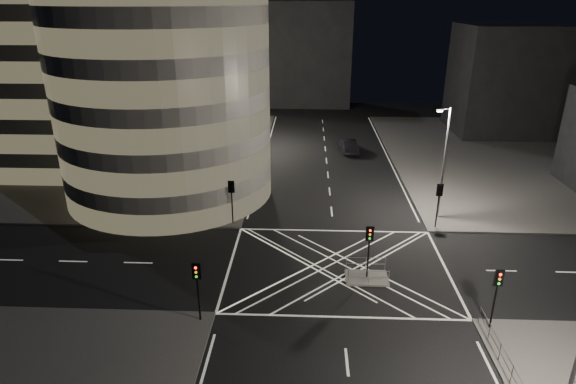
{
  "coord_description": "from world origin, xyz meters",
  "views": [
    {
      "loc": [
        -2.36,
        -31.07,
        18.64
      ],
      "look_at": [
        -3.97,
        7.3,
        3.0
      ],
      "focal_mm": 30.0,
      "sensor_mm": 36.0,
      "label": 1
    }
  ],
  "objects_px": {
    "central_island": "(367,278)",
    "street_lamp_left_near": "(232,147)",
    "traffic_signal_nl": "(197,281)",
    "street_lamp_right_far": "(444,160)",
    "traffic_signal_fl": "(232,194)",
    "sedan": "(348,146)",
    "traffic_signal_nr": "(497,288)",
    "street_lamp_left_far": "(253,107)",
    "traffic_signal_island": "(369,243)",
    "traffic_signal_fr": "(439,198)"
  },
  "relations": [
    {
      "from": "traffic_signal_island",
      "to": "traffic_signal_fl",
      "type": "bearing_deg",
      "value": 142.46
    },
    {
      "from": "traffic_signal_fl",
      "to": "sedan",
      "type": "bearing_deg",
      "value": 61.98
    },
    {
      "from": "traffic_signal_nl",
      "to": "street_lamp_right_far",
      "type": "bearing_deg",
      "value": 40.91
    },
    {
      "from": "central_island",
      "to": "traffic_signal_fr",
      "type": "distance_m",
      "value": 11.1
    },
    {
      "from": "traffic_signal_fl",
      "to": "traffic_signal_nl",
      "type": "xyz_separation_m",
      "value": [
        0.0,
        -13.6,
        0.0
      ]
    },
    {
      "from": "traffic_signal_nl",
      "to": "street_lamp_left_far",
      "type": "relative_size",
      "value": 0.4
    },
    {
      "from": "sedan",
      "to": "central_island",
      "type": "bearing_deg",
      "value": 80.26
    },
    {
      "from": "traffic_signal_island",
      "to": "street_lamp_left_near",
      "type": "xyz_separation_m",
      "value": [
        -11.44,
        13.5,
        2.63
      ]
    },
    {
      "from": "traffic_signal_nr",
      "to": "street_lamp_left_near",
      "type": "bearing_deg",
      "value": 134.13
    },
    {
      "from": "street_lamp_left_far",
      "to": "traffic_signal_island",
      "type": "bearing_deg",
      "value": -70.05
    },
    {
      "from": "central_island",
      "to": "traffic_signal_nl",
      "type": "distance_m",
      "value": 12.36
    },
    {
      "from": "street_lamp_left_far",
      "to": "street_lamp_right_far",
      "type": "height_order",
      "value": "same"
    },
    {
      "from": "street_lamp_left_near",
      "to": "street_lamp_right_far",
      "type": "relative_size",
      "value": 1.0
    },
    {
      "from": "traffic_signal_nl",
      "to": "central_island",
      "type": "bearing_deg",
      "value": 26.14
    },
    {
      "from": "traffic_signal_island",
      "to": "street_lamp_right_far",
      "type": "distance_m",
      "value": 13.13
    },
    {
      "from": "street_lamp_left_near",
      "to": "sedan",
      "type": "height_order",
      "value": "street_lamp_left_near"
    },
    {
      "from": "traffic_signal_fl",
      "to": "traffic_signal_nl",
      "type": "bearing_deg",
      "value": -90.0
    },
    {
      "from": "street_lamp_left_far",
      "to": "sedan",
      "type": "distance_m",
      "value": 13.22
    },
    {
      "from": "traffic_signal_nl",
      "to": "street_lamp_right_far",
      "type": "height_order",
      "value": "street_lamp_right_far"
    },
    {
      "from": "traffic_signal_nl",
      "to": "street_lamp_left_near",
      "type": "bearing_deg",
      "value": 91.94
    },
    {
      "from": "central_island",
      "to": "street_lamp_left_near",
      "type": "height_order",
      "value": "street_lamp_left_near"
    },
    {
      "from": "traffic_signal_nr",
      "to": "street_lamp_left_near",
      "type": "xyz_separation_m",
      "value": [
        -18.24,
        18.8,
        2.63
      ]
    },
    {
      "from": "traffic_signal_fr",
      "to": "street_lamp_right_far",
      "type": "height_order",
      "value": "street_lamp_right_far"
    },
    {
      "from": "traffic_signal_fl",
      "to": "street_lamp_left_near",
      "type": "bearing_deg",
      "value": 96.97
    },
    {
      "from": "traffic_signal_fr",
      "to": "traffic_signal_nr",
      "type": "bearing_deg",
      "value": -90.0
    },
    {
      "from": "traffic_signal_island",
      "to": "sedan",
      "type": "height_order",
      "value": "traffic_signal_island"
    },
    {
      "from": "traffic_signal_fl",
      "to": "traffic_signal_island",
      "type": "height_order",
      "value": "same"
    },
    {
      "from": "traffic_signal_fr",
      "to": "traffic_signal_island",
      "type": "bearing_deg",
      "value": -129.33
    },
    {
      "from": "traffic_signal_fl",
      "to": "street_lamp_left_near",
      "type": "height_order",
      "value": "street_lamp_left_near"
    },
    {
      "from": "central_island",
      "to": "street_lamp_left_far",
      "type": "height_order",
      "value": "street_lamp_left_far"
    },
    {
      "from": "traffic_signal_nr",
      "to": "street_lamp_left_near",
      "type": "height_order",
      "value": "street_lamp_left_near"
    },
    {
      "from": "traffic_signal_nr",
      "to": "traffic_signal_island",
      "type": "bearing_deg",
      "value": 142.07
    },
    {
      "from": "traffic_signal_fr",
      "to": "street_lamp_right_far",
      "type": "bearing_deg",
      "value": 73.89
    },
    {
      "from": "street_lamp_right_far",
      "to": "traffic_signal_fr",
      "type": "bearing_deg",
      "value": -106.11
    },
    {
      "from": "traffic_signal_nr",
      "to": "street_lamp_right_far",
      "type": "relative_size",
      "value": 0.4
    },
    {
      "from": "traffic_signal_nl",
      "to": "traffic_signal_fr",
      "type": "xyz_separation_m",
      "value": [
        17.6,
        13.6,
        0.0
      ]
    },
    {
      "from": "street_lamp_right_far",
      "to": "street_lamp_left_near",
      "type": "bearing_deg",
      "value": 170.97
    },
    {
      "from": "central_island",
      "to": "street_lamp_left_near",
      "type": "xyz_separation_m",
      "value": [
        -11.44,
        13.5,
        5.47
      ]
    },
    {
      "from": "traffic_signal_fl",
      "to": "traffic_signal_island",
      "type": "xyz_separation_m",
      "value": [
        10.8,
        -8.3,
        0.0
      ]
    },
    {
      "from": "traffic_signal_nr",
      "to": "sedan",
      "type": "bearing_deg",
      "value": 99.51
    },
    {
      "from": "central_island",
      "to": "traffic_signal_nr",
      "type": "relative_size",
      "value": 0.75
    },
    {
      "from": "street_lamp_left_far",
      "to": "sedan",
      "type": "xyz_separation_m",
      "value": [
        12.29,
        -1.31,
        -4.69
      ]
    },
    {
      "from": "sedan",
      "to": "street_lamp_left_far",
      "type": "bearing_deg",
      "value": -14.2
    },
    {
      "from": "traffic_signal_fr",
      "to": "street_lamp_left_far",
      "type": "height_order",
      "value": "street_lamp_left_far"
    },
    {
      "from": "traffic_signal_island",
      "to": "traffic_signal_nr",
      "type": "bearing_deg",
      "value": -37.93
    },
    {
      "from": "sedan",
      "to": "traffic_signal_nr",
      "type": "bearing_deg",
      "value": 91.39
    },
    {
      "from": "traffic_signal_fr",
      "to": "street_lamp_right_far",
      "type": "xyz_separation_m",
      "value": [
        0.64,
        2.2,
        2.63
      ]
    },
    {
      "from": "traffic_signal_fl",
      "to": "sedan",
      "type": "xyz_separation_m",
      "value": [
        11.65,
        21.89,
        -2.06
      ]
    },
    {
      "from": "street_lamp_left_near",
      "to": "sedan",
      "type": "bearing_deg",
      "value": 53.64
    },
    {
      "from": "traffic_signal_fl",
      "to": "traffic_signal_nl",
      "type": "distance_m",
      "value": 13.6
    }
  ]
}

